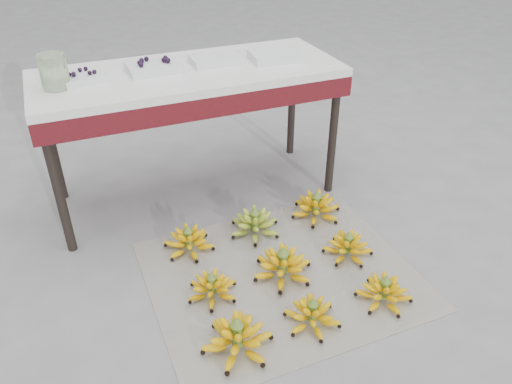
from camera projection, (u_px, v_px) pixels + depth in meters
name	position (u px, v px, depth m)	size (l,w,h in m)	color
ground	(278.00, 288.00, 2.36)	(60.00, 60.00, 0.00)	slate
newspaper_mat	(281.00, 275.00, 2.43)	(1.25, 1.05, 0.01)	silver
bunch_front_left	(237.00, 338.00, 2.02)	(0.35, 0.35, 0.18)	#FFC801
bunch_front_center	(312.00, 315.00, 2.14)	(0.25, 0.25, 0.15)	#FFC801
bunch_front_right	(384.00, 292.00, 2.26)	(0.25, 0.25, 0.15)	#FFC801
bunch_mid_left	(212.00, 287.00, 2.29)	(0.27, 0.27, 0.14)	#FFC801
bunch_mid_center	(283.00, 266.00, 2.40)	(0.34, 0.34, 0.18)	#FFC801
bunch_mid_right	(348.00, 247.00, 2.53)	(0.32, 0.32, 0.15)	#FFC801
bunch_back_left	(189.00, 242.00, 2.57)	(0.28, 0.28, 0.16)	#FFC801
bunch_back_center	(255.00, 224.00, 2.69)	(0.31, 0.31, 0.17)	#83B136
bunch_back_right	(316.00, 207.00, 2.82)	(0.34, 0.34, 0.17)	#FFC801
vendor_table	(190.00, 85.00, 2.69)	(1.63, 0.65, 0.78)	black
tray_far_left	(81.00, 78.00, 2.48)	(0.26, 0.21, 0.06)	silver
tray_left	(153.00, 67.00, 2.60)	(0.28, 0.21, 0.07)	silver
tray_right	(214.00, 60.00, 2.71)	(0.24, 0.18, 0.04)	silver
tray_far_right	(276.00, 56.00, 2.77)	(0.29, 0.22, 0.04)	silver
glass_jar	(54.00, 72.00, 2.36)	(0.13, 0.13, 0.17)	beige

